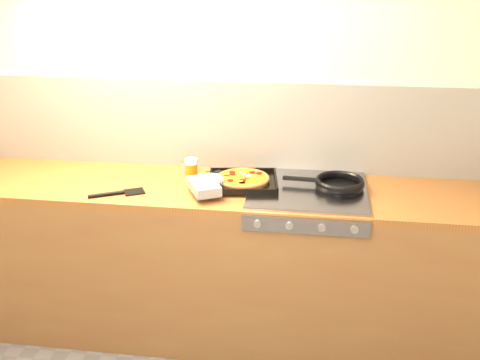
# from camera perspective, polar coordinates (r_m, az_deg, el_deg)

# --- Properties ---
(room_shell) EXTENTS (3.20, 3.20, 3.20)m
(room_shell) POSITION_cam_1_polar(r_m,az_deg,el_deg) (3.13, -1.03, 5.55)
(room_shell) COLOR white
(room_shell) RESTS_ON ground
(counter_run) EXTENTS (3.20, 0.62, 0.90)m
(counter_run) POSITION_cam_1_polar(r_m,az_deg,el_deg) (3.14, -1.77, -8.28)
(counter_run) COLOR brown
(counter_run) RESTS_ON ground
(stovetop) EXTENTS (0.60, 0.56, 0.02)m
(stovetop) POSITION_cam_1_polar(r_m,az_deg,el_deg) (2.91, 6.90, -1.04)
(stovetop) COLOR gray
(stovetop) RESTS_ON counter_run
(pizza_on_tray) EXTENTS (0.48, 0.46, 0.06)m
(pizza_on_tray) POSITION_cam_1_polar(r_m,az_deg,el_deg) (2.91, -0.81, -0.09)
(pizza_on_tray) COLOR black
(pizza_on_tray) RESTS_ON stovetop
(frying_pan) EXTENTS (0.43, 0.27, 0.04)m
(frying_pan) POSITION_cam_1_polar(r_m,az_deg,el_deg) (2.93, 9.98, -0.35)
(frying_pan) COLOR black
(frying_pan) RESTS_ON stovetop
(tomato_can) EXTENTS (0.08, 0.08, 0.10)m
(tomato_can) POSITION_cam_1_polar(r_m,az_deg,el_deg) (3.06, -5.26, 1.12)
(tomato_can) COLOR #9A130C
(tomato_can) RESTS_ON counter_run
(juice_glass) EXTENTS (0.08, 0.08, 0.11)m
(juice_glass) POSITION_cam_1_polar(r_m,az_deg,el_deg) (3.04, -4.96, 1.16)
(juice_glass) COLOR orange
(juice_glass) RESTS_ON counter_run
(wooden_spoon) EXTENTS (0.30, 0.04, 0.02)m
(wooden_spoon) POSITION_cam_1_polar(r_m,az_deg,el_deg) (3.13, -0.27, 0.87)
(wooden_spoon) COLOR tan
(wooden_spoon) RESTS_ON counter_run
(black_spatula) EXTENTS (0.27, 0.18, 0.02)m
(black_spatula) POSITION_cam_1_polar(r_m,az_deg,el_deg) (2.91, -12.30, -1.32)
(black_spatula) COLOR black
(black_spatula) RESTS_ON counter_run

